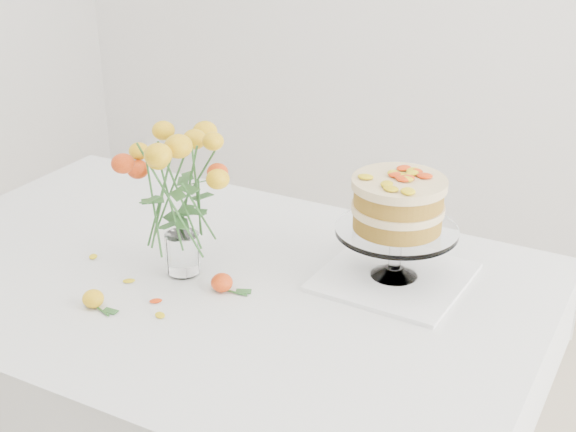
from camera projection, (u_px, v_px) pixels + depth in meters
name	position (u px, v px, depth m)	size (l,w,h in m)	color
table	(205.00, 308.00, 1.75)	(1.43, 0.93, 0.76)	#A57A60
napkin	(394.00, 277.00, 1.70)	(0.29, 0.29, 0.01)	white
cake_stand	(398.00, 209.00, 1.63)	(0.25, 0.25, 0.23)	white
rose_vase	(178.00, 180.00, 1.63)	(0.30, 0.30, 0.37)	white
loose_rose_near	(93.00, 299.00, 1.59)	(0.07, 0.04, 0.04)	yellow
loose_rose_far	(222.00, 283.00, 1.64)	(0.08, 0.05, 0.04)	red
stray_petal_a	(129.00, 281.00, 1.68)	(0.03, 0.02, 0.00)	yellow
stray_petal_b	(156.00, 301.00, 1.61)	(0.03, 0.02, 0.00)	yellow
stray_petal_c	(160.00, 315.00, 1.56)	(0.03, 0.02, 0.00)	yellow
stray_petal_d	(93.00, 257.00, 1.78)	(0.03, 0.02, 0.00)	yellow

